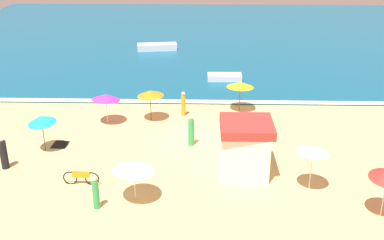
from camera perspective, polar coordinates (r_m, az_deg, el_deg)
The scene contains 18 objects.
ground_plane at distance 28.09m, azimuth 0.38°, elevation -2.44°, with size 60.00×60.00×0.00m, color #D8B775.
ocean_water at distance 54.73m, azimuth 1.01°, elevation 10.16°, with size 60.00×44.00×0.10m, color #0F567A.
wave_breaker_foam at distance 33.86m, azimuth 0.60°, elevation 2.25°, with size 57.00×0.70×0.01m, color white.
lifeguard_cabana at distance 24.17m, azimuth 6.50°, elevation -3.23°, with size 2.68×2.73×2.79m.
beach_umbrella_1 at distance 30.31m, azimuth -10.36°, elevation 2.74°, with size 2.54×2.54×2.04m.
beach_umbrella_3 at distance 30.39m, azimuth -5.05°, elevation 3.23°, with size 2.37×2.37×2.08m.
beach_umbrella_4 at distance 21.62m, azimuth -7.05°, elevation -5.67°, with size 2.43×2.41×2.00m.
beach_umbrella_5 at distance 22.88m, azimuth 14.43°, elevation -3.48°, with size 2.01×1.99×2.36m.
beach_umbrella_6 at distance 32.01m, azimuth 5.85°, elevation 4.27°, with size 2.44×2.45×2.09m.
beach_umbrella_7 at distance 27.36m, azimuth -17.73°, elevation 0.06°, with size 2.23×2.24×2.21m.
parked_bicycle at distance 23.98m, azimuth -13.25°, elevation -6.77°, with size 1.82×0.14×0.76m.
beachgoer_1 at distance 26.52m, azimuth -21.80°, elevation -3.84°, with size 0.48×0.48×1.76m.
beachgoer_2 at distance 27.11m, azimuth -0.11°, elevation -1.33°, with size 0.37×0.37×1.89m.
beachgoer_3 at distance 21.78m, azimuth -11.55°, elevation -8.66°, with size 0.39×0.39×1.62m.
beachgoer_4 at distance 31.39m, azimuth -1.05°, elevation 1.97°, with size 0.36×0.36×1.68m.
beach_towel_0 at distance 28.57m, azimuth -15.63°, elevation -2.88°, with size 0.92×1.08×0.01m.
small_boat_0 at distance 38.70m, azimuth 3.96°, elevation 5.20°, with size 2.78×1.32×0.46m.
small_boat_1 at distance 48.10m, azimuth -4.24°, elevation 8.80°, with size 4.08×1.83×0.65m.
Camera 1 is at (0.51, -25.42, 11.94)m, focal length 44.15 mm.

